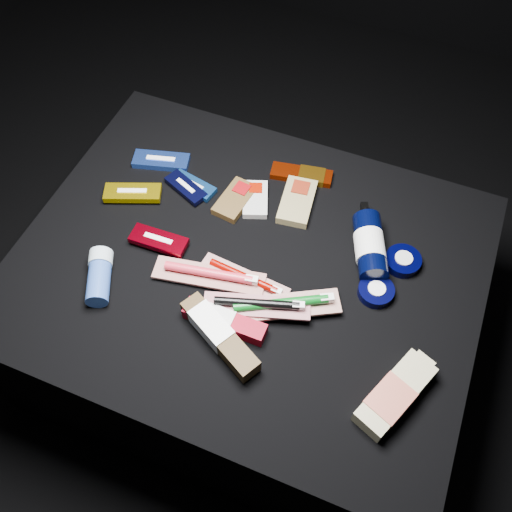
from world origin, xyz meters
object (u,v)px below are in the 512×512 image
at_px(toothpaste_carton_red, 221,320).
at_px(lotion_bottle, 370,246).
at_px(deodorant_stick, 99,276).
at_px(bodywash_bottle, 394,396).

bearing_deg(toothpaste_carton_red, lotion_bottle, 50.44).
height_order(lotion_bottle, toothpaste_carton_red, lotion_bottle).
height_order(deodorant_stick, toothpaste_carton_red, deodorant_stick).
relative_size(lotion_bottle, toothpaste_carton_red, 1.16).
bearing_deg(deodorant_stick, lotion_bottle, 3.32).
relative_size(deodorant_stick, toothpaste_carton_red, 0.76).
height_order(bodywash_bottle, toothpaste_carton_red, bodywash_bottle).
relative_size(bodywash_bottle, deodorant_stick, 1.47).
relative_size(lotion_bottle, bodywash_bottle, 1.04).
distance_m(lotion_bottle, toothpaste_carton_red, 0.35).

